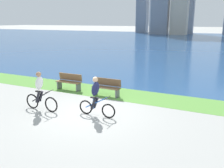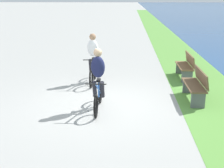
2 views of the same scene
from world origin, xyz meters
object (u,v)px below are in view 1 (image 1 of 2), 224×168
cyclist_lead (96,97)px  bench_near_path (69,82)px  cyclist_trailing (40,92)px  bench_far_along_path (107,87)px

cyclist_lead → bench_near_path: size_ratio=1.10×
bench_near_path → cyclist_lead: bearing=-40.7°
cyclist_lead → cyclist_trailing: (-2.50, -0.44, 0.01)m
cyclist_lead → bench_far_along_path: cyclist_lead is taller
cyclist_lead → cyclist_trailing: size_ratio=0.97×
bench_far_along_path → cyclist_trailing: bearing=-116.7°
cyclist_lead → cyclist_trailing: cyclist_trailing is taller
cyclist_trailing → bench_far_along_path: 3.57m
bench_far_along_path → cyclist_lead: bearing=-71.7°
cyclist_trailing → bench_far_along_path: (1.59, 3.17, -0.39)m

